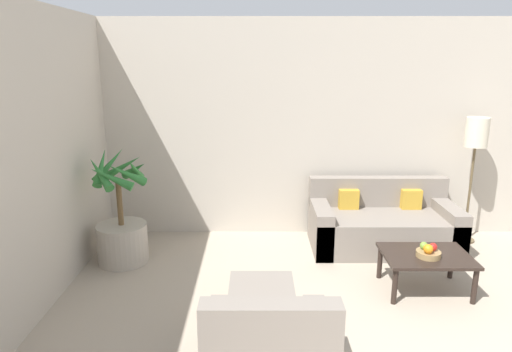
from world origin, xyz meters
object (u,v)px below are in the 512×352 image
object	(u,v)px
floor_lamp	(474,141)
ottoman	(260,305)
coffee_table	(424,259)
fruit_bowl	(427,254)
orange_fruit	(427,249)
sofa_loveseat	(381,225)
apple_red	(431,247)
potted_palm	(120,228)
apple_green	(422,245)

from	to	relation	value
floor_lamp	ottoman	world-z (taller)	floor_lamp
coffee_table	fruit_bowl	xyz separation A→B (m)	(-0.01, -0.06, 0.08)
orange_fruit	ottoman	world-z (taller)	orange_fruit
sofa_loveseat	apple_red	bearing A→B (deg)	-81.23
potted_palm	orange_fruit	bearing A→B (deg)	-13.77
fruit_bowl	apple_red	world-z (taller)	apple_red
coffee_table	orange_fruit	size ratio (longest dim) A/B	9.14
potted_palm	apple_red	bearing A→B (deg)	-12.36
sofa_loveseat	apple_green	world-z (taller)	sofa_loveseat
potted_palm	orange_fruit	xyz separation A→B (m)	(3.11, -0.76, 0.08)
apple_red	fruit_bowl	bearing A→B (deg)	-163.65
coffee_table	apple_green	xyz separation A→B (m)	(-0.04, -0.01, 0.14)
potted_palm	apple_red	xyz separation A→B (m)	(3.18, -0.70, 0.07)
sofa_loveseat	apple_red	distance (m)	1.15
fruit_bowl	orange_fruit	size ratio (longest dim) A/B	2.53
apple_red	apple_green	bearing A→B (deg)	155.96
floor_lamp	apple_green	xyz separation A→B (m)	(-1.00, -1.27, -0.80)
potted_palm	sofa_loveseat	size ratio (longest dim) A/B	0.76
apple_green	floor_lamp	bearing A→B (deg)	51.77
sofa_loveseat	potted_palm	bearing A→B (deg)	-172.08
ottoman	apple_green	bearing A→B (deg)	21.07
potted_palm	ottoman	distance (m)	2.00
apple_red	orange_fruit	world-z (taller)	orange_fruit
floor_lamp	ottoman	distance (m)	3.35
floor_lamp	fruit_bowl	world-z (taller)	floor_lamp
coffee_table	apple_red	xyz separation A→B (m)	(0.04, -0.04, 0.15)
fruit_bowl	orange_fruit	distance (m)	0.09
floor_lamp	apple_red	xyz separation A→B (m)	(-0.92, -1.30, -0.80)
potted_palm	floor_lamp	world-z (taller)	floor_lamp
ottoman	floor_lamp	bearing A→B (deg)	36.09
potted_palm	coffee_table	distance (m)	3.21
orange_fruit	apple_green	bearing A→B (deg)	93.26
floor_lamp	fruit_bowl	distance (m)	1.84
coffee_table	ottoman	size ratio (longest dim) A/B	1.52
floor_lamp	apple_green	distance (m)	1.80
sofa_loveseat	fruit_bowl	bearing A→B (deg)	-83.52
apple_green	ottoman	distance (m)	1.70
apple_green	ottoman	bearing A→B (deg)	-158.93
coffee_table	apple_green	world-z (taller)	apple_green
floor_lamp	coffee_table	size ratio (longest dim) A/B	1.86
orange_fruit	ottoman	xyz separation A→B (m)	(-1.57, -0.50, -0.29)
orange_fruit	fruit_bowl	bearing A→B (deg)	62.83
apple_green	orange_fruit	bearing A→B (deg)	-86.74
floor_lamp	apple_red	distance (m)	1.78
potted_palm	orange_fruit	distance (m)	3.20
sofa_loveseat	apple_red	xyz separation A→B (m)	(0.17, -1.11, 0.20)
orange_fruit	ottoman	distance (m)	1.68
coffee_table	ottoman	world-z (taller)	same
sofa_loveseat	coffee_table	xyz separation A→B (m)	(0.13, -1.07, 0.06)
floor_lamp	apple_red	size ratio (longest dim) A/B	20.28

